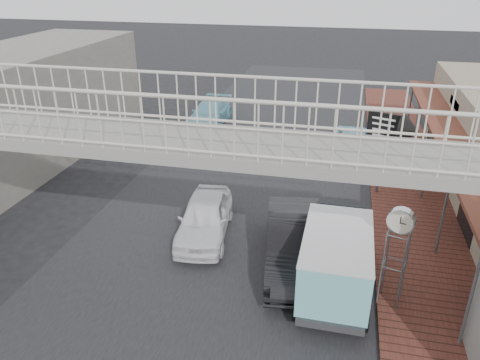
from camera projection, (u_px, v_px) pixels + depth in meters
The scene contains 14 objects.
ground at pixel (219, 246), 15.49m from camera, with size 120.00×120.00×0.00m, color black.
road_strip at pixel (219, 246), 15.49m from camera, with size 10.00×60.00×0.01m, color black.
sidewalk at pixel (415, 222), 16.80m from camera, with size 3.00×40.00×0.10m, color brown.
footbridge at pixel (170, 221), 10.62m from camera, with size 16.40×2.40×6.34m.
building_far_left at pixel (26, 104), 21.98m from camera, with size 5.00×14.00×5.00m, color gray.
white_hatchback at pixel (205, 217), 15.83m from camera, with size 1.62×4.02×1.37m, color white.
dark_sedan at pixel (295, 242), 14.19m from camera, with size 1.70×4.86×1.60m, color black.
angkot_curb at pixel (353, 139), 23.24m from camera, with size 1.94×4.21×1.17m, color #7FC5DC.
angkot_far at pixel (210, 113), 26.93m from camera, with size 1.82×4.49×1.30m, color #75B5CB.
angkot_van at pixel (337, 254), 12.79m from camera, with size 1.92×4.11×2.00m.
motorcycle_near at pixel (377, 154), 21.59m from camera, with size 0.55×1.58×0.83m, color black.
motorcycle_far at pixel (376, 134), 23.75m from camera, with size 0.50×1.79×1.07m, color black.
street_clock at pixel (401, 225), 11.84m from camera, with size 0.74×0.68×2.86m.
arrow_sign at pixel (407, 131), 17.32m from camera, with size 2.06×1.39×3.41m.
Camera 1 is at (3.63, -12.64, 8.50)m, focal length 35.00 mm.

